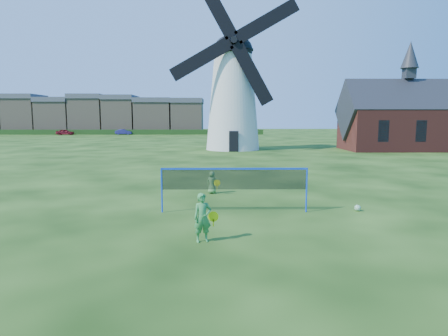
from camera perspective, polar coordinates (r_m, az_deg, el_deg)
name	(u,v)px	position (r m, az deg, el deg)	size (l,w,h in m)	color
ground	(218,213)	(13.35, -0.84, -6.67)	(220.00, 220.00, 0.00)	black
windmill	(233,93)	(40.46, 1.32, 10.99)	(12.52, 5.54, 16.95)	white
chapel	(406,120)	(43.89, 25.30, 6.41)	(12.89, 6.25, 10.90)	maroon
badminton_net	(234,180)	(13.28, 1.54, -1.74)	(5.05, 0.05, 1.55)	blue
player_girl	(203,218)	(10.20, -3.18, -7.33)	(0.69, 0.44, 1.30)	#3A9146
player_boy	(212,182)	(16.73, -1.77, -2.13)	(0.63, 0.44, 0.97)	#599A4A
play_ball	(358,208)	(14.41, 19.10, -5.59)	(0.22, 0.22, 0.22)	green
terraced_houses	(90,115)	(89.48, -19.18, 7.40)	(48.70, 8.40, 8.34)	gray
hedge	(111,132)	(82.02, -16.38, 5.11)	(62.00, 0.80, 1.00)	#193814
car_left	(65,132)	(82.20, -22.38, 4.91)	(1.35, 3.36, 1.15)	maroon
car_right	(124,132)	(80.96, -14.59, 5.17)	(1.15, 3.29, 1.09)	navy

